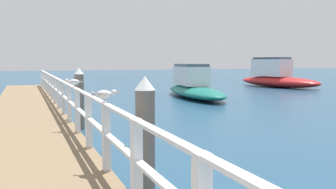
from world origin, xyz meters
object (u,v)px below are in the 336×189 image
Objects in this scene: dock_piling_near at (145,142)px; boat_2 at (276,77)px; boat_0 at (194,86)px; dock_piling_far at (80,98)px; seagull_background at (74,82)px; seagull_foreground at (105,94)px.

dock_piling_near is 25.33m from boat_2.
boat_0 is (7.59, 13.73, -0.32)m from dock_piling_near.
seagull_background is at bearing -102.30° from dock_piling_far.
boat_0 reaches higher than dock_piling_far.
boat_2 is at bearing 46.67° from dock_piling_near.
boat_2 is (17.77, 13.83, -0.78)m from seagull_background.
seagull_foreground is at bearing -114.37° from boat_0.
dock_piling_far is 1.92m from seagull_background.
seagull_foreground is 0.84× the size of seagull_background.
boat_0 is at bearing -164.56° from boat_2.
dock_piling_far is 4.78× the size of seagull_foreground.
seagull_background is at bearing -152.27° from boat_2.
seagull_foreground is (-0.37, 0.94, 0.62)m from dock_piling_near.
seagull_foreground is at bearing -93.93° from dock_piling_far.
seagull_background is 22.53m from boat_2.
dock_piling_far is 0.25× the size of boat_0.
boat_0 reaches higher than dock_piling_near.
dock_piling_near is at bearing -90.00° from dock_piling_far.
dock_piling_near is 1.18m from seagull_foreground.
boat_0 is 10.85m from boat_2.
boat_0 is at bearing 61.05° from dock_piling_near.
seagull_foreground is at bearing 111.71° from dock_piling_near.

